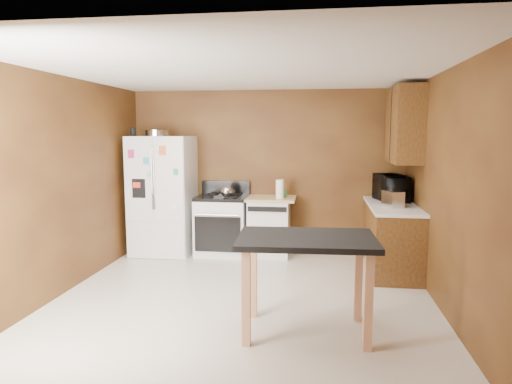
% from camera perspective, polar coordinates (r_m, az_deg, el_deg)
% --- Properties ---
extents(floor, '(4.50, 4.50, 0.00)m').
position_cam_1_polar(floor, '(5.19, -1.67, -13.49)').
color(floor, silver).
rests_on(floor, ground).
extents(ceiling, '(4.50, 4.50, 0.00)m').
position_cam_1_polar(ceiling, '(4.89, -1.79, 15.04)').
color(ceiling, white).
rests_on(ceiling, ground).
extents(wall_back, '(4.20, 0.00, 4.20)m').
position_cam_1_polar(wall_back, '(7.10, 1.32, 2.57)').
color(wall_back, brown).
rests_on(wall_back, ground).
extents(wall_front, '(4.20, 0.00, 4.20)m').
position_cam_1_polar(wall_front, '(2.72, -9.73, -5.49)').
color(wall_front, brown).
rests_on(wall_front, ground).
extents(wall_left, '(0.00, 4.50, 4.50)m').
position_cam_1_polar(wall_left, '(5.63, -23.31, 0.68)').
color(wall_left, brown).
rests_on(wall_left, ground).
extents(wall_right, '(0.00, 4.50, 4.50)m').
position_cam_1_polar(wall_right, '(4.98, 22.82, -0.10)').
color(wall_right, brown).
rests_on(wall_right, ground).
extents(roasting_pan, '(0.37, 0.37, 0.09)m').
position_cam_1_polar(roasting_pan, '(7.11, -12.24, 7.22)').
color(roasting_pan, silver).
rests_on(roasting_pan, refrigerator).
extents(pen_cup, '(0.08, 0.08, 0.12)m').
position_cam_1_polar(pen_cup, '(7.09, -15.11, 7.26)').
color(pen_cup, black).
rests_on(pen_cup, refrigerator).
extents(kettle, '(0.17, 0.17, 0.17)m').
position_cam_1_polar(kettle, '(6.78, -3.70, 0.07)').
color(kettle, silver).
rests_on(kettle, gas_range).
extents(paper_towel, '(0.13, 0.13, 0.27)m').
position_cam_1_polar(paper_towel, '(6.71, 2.99, 0.36)').
color(paper_towel, white).
rests_on(paper_towel, dishwasher).
extents(green_canister, '(0.11, 0.11, 0.11)m').
position_cam_1_polar(green_canister, '(6.87, 3.48, -0.18)').
color(green_canister, '#3C9C58').
rests_on(green_canister, dishwasher).
extents(toaster, '(0.27, 0.33, 0.21)m').
position_cam_1_polar(toaster, '(6.13, 16.74, -0.84)').
color(toaster, silver).
rests_on(toaster, right_cabinets).
extents(microwave, '(0.55, 0.68, 0.33)m').
position_cam_1_polar(microwave, '(6.68, 16.51, 0.37)').
color(microwave, black).
rests_on(microwave, right_cabinets).
extents(refrigerator, '(0.90, 0.80, 1.80)m').
position_cam_1_polar(refrigerator, '(7.11, -11.56, -0.41)').
color(refrigerator, white).
rests_on(refrigerator, ground).
extents(gas_range, '(0.76, 0.68, 1.10)m').
position_cam_1_polar(gas_range, '(7.00, -4.23, -4.05)').
color(gas_range, white).
rests_on(gas_range, ground).
extents(dishwasher, '(0.78, 0.63, 0.89)m').
position_cam_1_polar(dishwasher, '(6.91, 1.67, -4.26)').
color(dishwasher, white).
rests_on(dishwasher, ground).
extents(right_cabinets, '(0.63, 1.58, 2.45)m').
position_cam_1_polar(right_cabinets, '(6.41, 17.03, -1.37)').
color(right_cabinets, brown).
rests_on(right_cabinets, ground).
extents(island, '(1.29, 0.89, 0.91)m').
position_cam_1_polar(island, '(4.23, 6.31, -7.41)').
color(island, black).
rests_on(island, ground).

